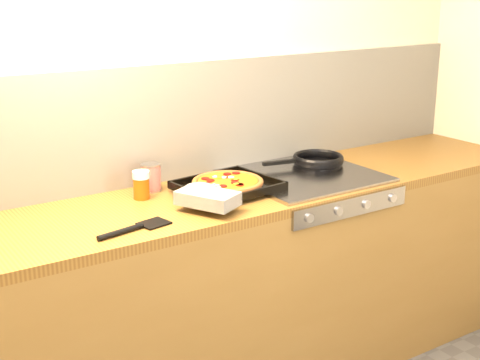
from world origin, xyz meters
TOP-DOWN VIEW (x-y plane):
  - room_shell at (0.00, 1.39)m, footprint 3.20×3.20m
  - counter_run at (0.00, 1.10)m, footprint 3.20×0.62m
  - stovetop at (0.45, 1.10)m, footprint 0.60×0.56m
  - pizza_on_tray at (-0.00, 1.06)m, footprint 0.50×0.47m
  - frying_pan at (0.59, 1.18)m, footprint 0.41×0.28m
  - tomato_can at (-0.20, 1.29)m, footprint 0.09×0.09m
  - juice_glass at (-0.27, 1.22)m, footprint 0.08×0.08m
  - wooden_spoon at (0.05, 1.27)m, footprint 0.29×0.13m
  - black_spatula at (-0.45, 0.91)m, footprint 0.29×0.11m

SIDE VIEW (x-z plane):
  - counter_run at x=0.00m, z-range 0.00..0.90m
  - stovetop at x=0.45m, z-range 0.90..0.92m
  - black_spatula at x=-0.45m, z-range 0.90..0.92m
  - wooden_spoon at x=0.05m, z-range 0.90..0.92m
  - frying_pan at x=0.59m, z-range 0.92..0.96m
  - pizza_on_tray at x=0.00m, z-range 0.91..0.97m
  - tomato_can at x=-0.20m, z-range 0.90..1.01m
  - juice_glass at x=-0.27m, z-range 0.90..1.01m
  - room_shell at x=0.00m, z-range -0.45..2.75m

